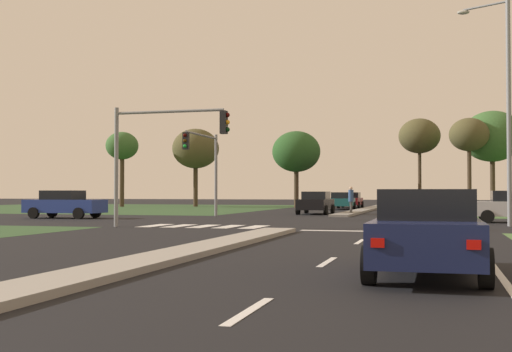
% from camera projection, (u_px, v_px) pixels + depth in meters
% --- Properties ---
extents(ground_plane, '(200.00, 200.00, 0.00)m').
position_uv_depth(ground_plane, '(318.00, 222.00, 32.68)').
color(ground_plane, black).
extents(grass_verge_far_left, '(35.00, 35.00, 0.01)m').
position_uv_depth(grass_verge_far_left, '(100.00, 208.00, 63.10)').
color(grass_verge_far_left, '#2D4C28').
rests_on(grass_verge_far_left, ground).
extents(median_island_near, '(1.20, 22.00, 0.14)m').
position_uv_depth(median_island_near, '(164.00, 257.00, 14.38)').
color(median_island_near, gray).
rests_on(median_island_near, ground).
extents(median_island_far, '(1.20, 36.00, 0.14)m').
position_uv_depth(median_island_far, '(369.00, 209.00, 56.77)').
color(median_island_far, gray).
rests_on(median_island_far, ground).
extents(lane_dash_near, '(0.14, 2.00, 0.01)m').
position_uv_depth(lane_dash_near, '(249.00, 311.00, 8.27)').
color(lane_dash_near, silver).
rests_on(lane_dash_near, ground).
extents(lane_dash_second, '(0.14, 2.00, 0.01)m').
position_uv_depth(lane_dash_second, '(327.00, 262.00, 14.05)').
color(lane_dash_second, silver).
rests_on(lane_dash_second, ground).
extents(lane_dash_third, '(0.14, 2.00, 0.01)m').
position_uv_depth(lane_dash_third, '(360.00, 242.00, 19.83)').
color(lane_dash_third, silver).
rests_on(lane_dash_third, ground).
extents(lane_dash_fourth, '(0.14, 2.00, 0.01)m').
position_uv_depth(lane_dash_fourth, '(378.00, 230.00, 25.61)').
color(lane_dash_fourth, silver).
rests_on(lane_dash_fourth, ground).
extents(lane_dash_fifth, '(0.14, 2.00, 0.01)m').
position_uv_depth(lane_dash_fifth, '(389.00, 223.00, 31.39)').
color(lane_dash_fifth, silver).
rests_on(lane_dash_fifth, ground).
extents(edge_line_right, '(0.14, 24.00, 0.01)m').
position_uv_depth(edge_line_right, '(492.00, 265.00, 13.51)').
color(edge_line_right, silver).
rests_on(edge_line_right, ground).
extents(stop_bar_near, '(6.40, 0.50, 0.01)m').
position_uv_depth(stop_bar_near, '(384.00, 232.00, 24.92)').
color(stop_bar_near, silver).
rests_on(stop_bar_near, ground).
extents(crosswalk_bar_near, '(0.70, 2.80, 0.01)m').
position_uv_depth(crosswalk_bar_near, '(155.00, 226.00, 29.38)').
color(crosswalk_bar_near, silver).
rests_on(crosswalk_bar_near, ground).
extents(crosswalk_bar_second, '(0.70, 2.80, 0.01)m').
position_uv_depth(crosswalk_bar_second, '(179.00, 226.00, 29.08)').
color(crosswalk_bar_second, silver).
rests_on(crosswalk_bar_second, ground).
extents(crosswalk_bar_third, '(0.70, 2.80, 0.01)m').
position_uv_depth(crosswalk_bar_third, '(204.00, 226.00, 28.77)').
color(crosswalk_bar_third, silver).
rests_on(crosswalk_bar_third, ground).
extents(crosswalk_bar_fourth, '(0.70, 2.80, 0.01)m').
position_uv_depth(crosswalk_bar_fourth, '(229.00, 227.00, 28.46)').
color(crosswalk_bar_fourth, silver).
rests_on(crosswalk_bar_fourth, ground).
extents(crosswalk_bar_fifth, '(0.70, 2.80, 0.01)m').
position_uv_depth(crosswalk_bar_fifth, '(254.00, 227.00, 28.15)').
color(crosswalk_bar_fifth, silver).
rests_on(crosswalk_bar_fifth, ground).
extents(car_black_near, '(2.08, 4.57, 1.54)m').
position_uv_depth(car_black_near, '(316.00, 203.00, 44.87)').
color(car_black_near, black).
rests_on(car_black_near, ground).
extents(car_navy_second, '(2.00, 4.61, 1.54)m').
position_uv_depth(car_navy_second, '(427.00, 232.00, 11.77)').
color(car_navy_second, '#161E47').
rests_on(car_navy_second, ground).
extents(car_teal_fourth, '(2.06, 4.21, 1.49)m').
position_uv_depth(car_teal_fourth, '(342.00, 201.00, 56.86)').
color(car_teal_fourth, '#19565B').
rests_on(car_teal_fourth, ground).
extents(car_blue_fifth, '(4.51, 2.08, 1.59)m').
position_uv_depth(car_blue_fifth, '(65.00, 204.00, 37.78)').
color(car_blue_fifth, navy).
rests_on(car_blue_fifth, ground).
extents(car_maroon_sixth, '(2.10, 4.52, 1.48)m').
position_uv_depth(car_maroon_sixth, '(351.00, 200.00, 62.45)').
color(car_maroon_sixth, maroon).
rests_on(car_maroon_sixth, ground).
extents(traffic_signal_far_left, '(0.32, 5.44, 5.10)m').
position_uv_depth(traffic_signal_far_left, '(205.00, 157.00, 39.14)').
color(traffic_signal_far_left, gray).
rests_on(traffic_signal_far_left, ground).
extents(traffic_signal_near_left, '(5.23, 0.32, 5.15)m').
position_uv_depth(traffic_signal_near_left, '(159.00, 142.00, 27.91)').
color(traffic_signal_near_left, gray).
rests_on(traffic_signal_near_left, ground).
extents(street_lamp_second, '(2.22, 1.20, 9.99)m').
position_uv_depth(street_lamp_second, '(504.00, 100.00, 28.98)').
color(street_lamp_second, gray).
rests_on(street_lamp_second, ground).
extents(pedestrian_at_median, '(0.34, 0.34, 1.72)m').
position_uv_depth(pedestrian_at_median, '(351.00, 197.00, 43.49)').
color(pedestrian_at_median, '#4C4C4C').
rests_on(pedestrian_at_median, median_island_far).
extents(treeline_near, '(3.36, 3.36, 7.74)m').
position_uv_depth(treeline_near, '(122.00, 147.00, 68.19)').
color(treeline_near, '#423323').
rests_on(treeline_near, ground).
extents(treeline_second, '(4.87, 4.87, 8.11)m').
position_uv_depth(treeline_second, '(196.00, 149.00, 68.71)').
color(treeline_second, '#423323').
rests_on(treeline_second, ground).
extents(treeline_third, '(4.65, 4.65, 7.39)m').
position_uv_depth(treeline_third, '(296.00, 152.00, 63.60)').
color(treeline_third, '#423323').
rests_on(treeline_third, ground).
extents(treeline_fourth, '(3.92, 3.92, 8.52)m').
position_uv_depth(treeline_fourth, '(419.00, 136.00, 62.79)').
color(treeline_fourth, '#423323').
rests_on(treeline_fourth, ground).
extents(treeline_fifth, '(3.43, 3.43, 7.99)m').
position_uv_depth(treeline_fifth, '(469.00, 135.00, 57.60)').
color(treeline_fifth, '#423323').
rests_on(treeline_fifth, ground).
extents(treeline_sixth, '(5.40, 5.40, 8.82)m').
position_uv_depth(treeline_sixth, '(492.00, 137.00, 59.33)').
color(treeline_sixth, '#423323').
rests_on(treeline_sixth, ground).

